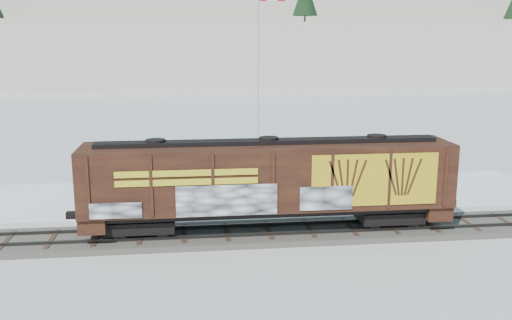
{
  "coord_description": "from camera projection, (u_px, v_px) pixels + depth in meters",
  "views": [
    {
      "loc": [
        -1.65,
        -25.64,
        9.28
      ],
      "look_at": [
        1.76,
        3.0,
        3.08
      ],
      "focal_mm": 40.0,
      "sensor_mm": 36.0,
      "label": 1
    }
  ],
  "objects": [
    {
      "name": "car_dark",
      "position": [
        361.0,
        180.0,
        35.06
      ],
      "size": [
        4.91,
        2.12,
        1.41
      ],
      "primitive_type": "imported",
      "rotation": [
        0.0,
        0.0,
        1.54
      ],
      "color": "black",
      "rests_on": "parking_strip"
    },
    {
      "name": "ground",
      "position": [
        227.0,
        238.0,
        27.04
      ],
      "size": [
        500.0,
        500.0,
        0.0
      ],
      "primitive_type": "plane",
      "color": "white",
      "rests_on": "ground"
    },
    {
      "name": "flagpole",
      "position": [
        259.0,
        102.0,
        39.83
      ],
      "size": [
        2.3,
        0.9,
        12.9
      ],
      "color": "silver",
      "rests_on": "ground"
    },
    {
      "name": "rail_track",
      "position": [
        227.0,
        235.0,
        27.0
      ],
      "size": [
        50.0,
        3.4,
        0.43
      ],
      "color": "#59544C",
      "rests_on": "ground"
    },
    {
      "name": "parking_strip",
      "position": [
        218.0,
        195.0,
        34.31
      ],
      "size": [
        40.0,
        8.0,
        0.03
      ],
      "primitive_type": "cube",
      "color": "white",
      "rests_on": "ground"
    },
    {
      "name": "car_white",
      "position": [
        143.0,
        181.0,
        34.52
      ],
      "size": [
        4.87,
        3.07,
        1.52
      ],
      "primitive_type": "imported",
      "rotation": [
        0.0,
        0.0,
        1.22
      ],
      "color": "silver",
      "rests_on": "parking_strip"
    },
    {
      "name": "hillside",
      "position": [
        192.0,
        19.0,
        159.73
      ],
      "size": [
        360.0,
        110.0,
        93.0
      ],
      "color": "white",
      "rests_on": "ground"
    },
    {
      "name": "car_silver",
      "position": [
        122.0,
        184.0,
        33.84
      ],
      "size": [
        4.59,
        2.23,
        1.51
      ],
      "primitive_type": "imported",
      "rotation": [
        0.0,
        0.0,
        1.68
      ],
      "color": "#AFB3B7",
      "rests_on": "parking_strip"
    },
    {
      "name": "hopper_railcar",
      "position": [
        269.0,
        179.0,
        26.67
      ],
      "size": [
        17.18,
        3.06,
        4.26
      ],
      "color": "black",
      "rests_on": "rail_track"
    }
  ]
}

